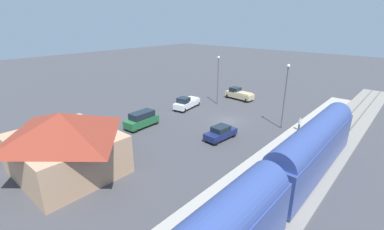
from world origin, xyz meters
name	(u,v)px	position (x,y,z in m)	size (l,w,h in m)	color
ground_plane	(227,121)	(0.00, 0.00, 0.00)	(200.00, 200.00, 0.00)	#424247
railway_track	(328,148)	(-14.00, 0.00, 0.09)	(4.80, 70.00, 0.30)	gray
platform	(294,138)	(-10.00, 0.00, 0.15)	(3.20, 46.00, 0.30)	#A8A399
passenger_train	(272,187)	(-14.00, 15.34, 2.86)	(2.93, 34.80, 4.98)	#33478C
station_building	(64,142)	(4.00, 22.00, 3.17)	(10.72, 9.18, 6.09)	tan
pedestrian_on_platform	(299,123)	(-9.54, -2.68, 1.28)	(0.36, 0.36, 1.71)	#333338
sedan_navy	(221,133)	(-2.96, 5.98, 0.88)	(2.22, 4.64, 1.74)	navy
pickup_tan	(239,94)	(4.82, -11.00, 1.03)	(5.54, 2.82, 2.14)	#C6B284
pickup_white	(187,103)	(8.49, -0.32, 1.03)	(2.75, 5.63, 2.14)	white
suv_green	(142,119)	(7.66, 9.89, 1.15)	(2.16, 4.98, 2.22)	#236638
light_pole_near_platform	(286,90)	(-7.20, -2.53, 5.46)	(0.44, 0.44, 8.83)	#515156
light_pole_lot_center	(218,75)	(6.10, -5.79, 5.24)	(0.44, 0.44, 8.43)	#515156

